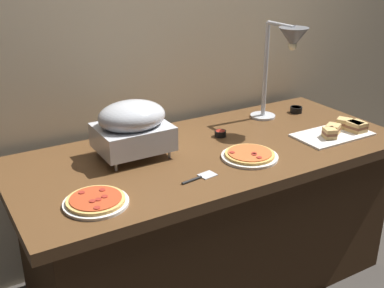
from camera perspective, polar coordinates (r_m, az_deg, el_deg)
ground_plane at (r=2.68m, az=2.10°, el=-15.70°), size 8.00×8.00×0.00m
back_wall at (r=2.58m, az=-3.64°, el=12.24°), size 4.40×0.04×2.40m
buffet_table at (r=2.46m, az=2.22°, el=-8.65°), size 1.90×0.84×0.76m
chafing_dish at (r=2.18m, az=-7.08°, el=2.14°), size 0.33×0.26×0.26m
heat_lamp at (r=2.52m, az=11.21°, el=11.08°), size 0.15×0.34×0.53m
pizza_plate_front at (r=2.21m, az=6.85°, el=-1.34°), size 0.26×0.26×0.03m
pizza_plate_center at (r=1.85m, az=-11.32°, el=-6.67°), size 0.25×0.25×0.03m
sandwich_platter at (r=2.57m, az=17.11°, el=1.53°), size 0.40×0.22×0.06m
sauce_cup_near at (r=2.44m, az=3.37°, el=1.28°), size 0.06×0.06×0.03m
sauce_cup_far at (r=2.85m, az=12.24°, el=4.03°), size 0.07×0.07×0.03m
serving_spatula at (r=2.01m, az=0.96°, el=-3.99°), size 0.17×0.07×0.01m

